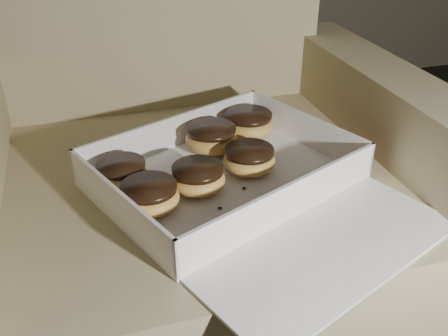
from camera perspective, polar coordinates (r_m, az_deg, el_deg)
armchair at (r=1.04m, az=-3.91°, el=-4.29°), size 0.91×0.77×0.95m
bakery_box at (r=0.84m, az=2.08°, el=-1.93°), size 0.57×0.61×0.07m
donut_a at (r=0.79m, az=-8.52°, el=-3.22°), size 0.09×0.09×0.05m
donut_b at (r=0.95m, az=-1.44°, el=3.46°), size 0.10×0.10×0.05m
donut_c at (r=0.86m, az=-11.61°, el=-0.59°), size 0.09×0.09×0.04m
donut_d at (r=0.83m, az=-3.01°, el=-1.12°), size 0.09×0.09×0.05m
donut_e at (r=0.88m, az=2.91°, el=1.02°), size 0.09×0.09×0.05m
donut_f at (r=1.00m, az=2.81°, el=5.09°), size 0.10×0.10×0.05m
crumb_a at (r=0.88m, az=4.76°, el=-0.58°), size 0.01×0.01×0.00m
crumb_b at (r=0.79m, az=-0.47°, el=-4.59°), size 0.01×0.01×0.00m
crumb_c at (r=0.84m, az=2.31°, el=-2.31°), size 0.01×0.01×0.00m
crumb_d at (r=0.89m, az=12.34°, el=-1.06°), size 0.01×0.01×0.00m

